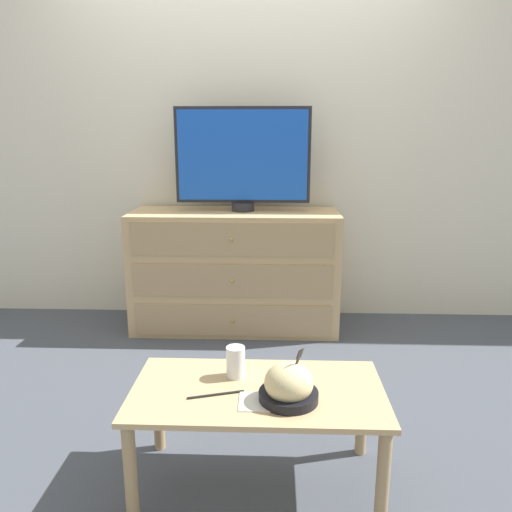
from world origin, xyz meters
The scene contains 9 objects.
ground_plane centered at (0.00, 0.00, 0.00)m, with size 12.00×12.00×0.00m, color #474C56.
wall_back centered at (0.00, 0.03, 1.30)m, with size 12.00×0.05×2.60m.
dresser centered at (-0.08, -0.27, 0.39)m, with size 1.33×0.50×0.78m.
tv centered at (-0.03, -0.24, 1.12)m, with size 0.85×0.15×0.65m.
coffee_table centered at (0.12, -1.83, 0.33)m, with size 0.90×0.47×0.39m.
takeout_bowl centered at (0.23, -1.90, 0.44)m, with size 0.20×0.20×0.19m.
drink_cup centered at (0.04, -1.74, 0.44)m, with size 0.07×0.07×0.12m.
napkin centered at (0.12, -1.92, 0.39)m, with size 0.13×0.13×0.00m.
knife centered at (-0.02, -1.88, 0.39)m, with size 0.19×0.07×0.01m.
Camera 1 is at (0.18, -3.44, 1.27)m, focal length 35.00 mm.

